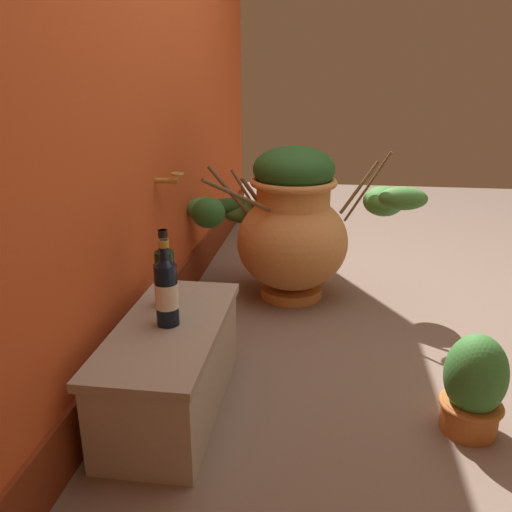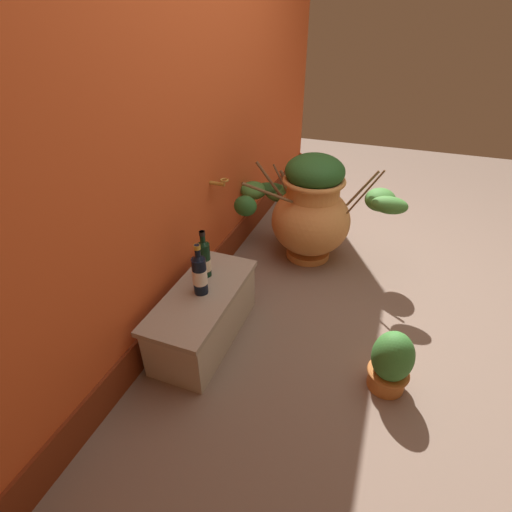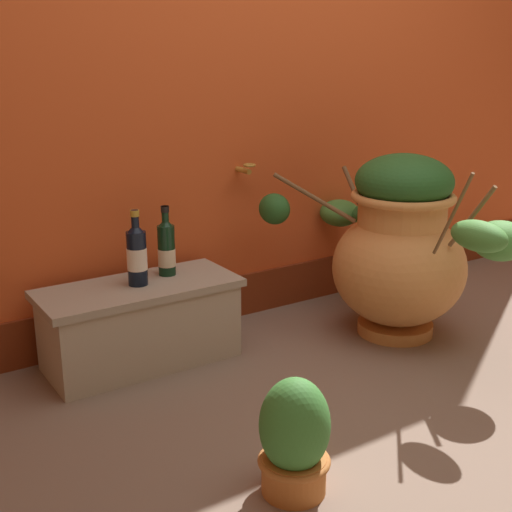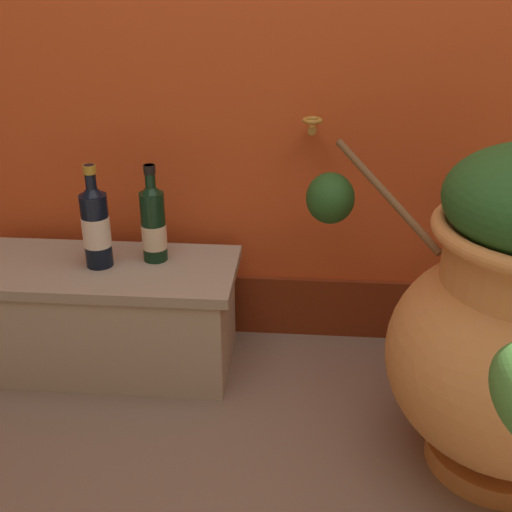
{
  "view_description": "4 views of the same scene",
  "coord_description": "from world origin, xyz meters",
  "px_view_note": "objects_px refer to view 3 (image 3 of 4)",
  "views": [
    {
      "loc": [
        -2.25,
        0.37,
        1.13
      ],
      "look_at": [
        -0.09,
        0.67,
        0.38
      ],
      "focal_mm": 36.83,
      "sensor_mm": 36.0,
      "label": 1
    },
    {
      "loc": [
        -2.11,
        0.03,
        1.62
      ],
      "look_at": [
        -0.25,
        0.74,
        0.32
      ],
      "focal_mm": 26.65,
      "sensor_mm": 36.0,
      "label": 2
    },
    {
      "loc": [
        -1.68,
        -1.46,
        1.2
      ],
      "look_at": [
        -0.25,
        0.72,
        0.41
      ],
      "focal_mm": 47.24,
      "sensor_mm": 36.0,
      "label": 3
    },
    {
      "loc": [
        -0.12,
        -0.73,
        1.14
      ],
      "look_at": [
        -0.24,
        0.75,
        0.44
      ],
      "focal_mm": 44.94,
      "sensor_mm": 36.0,
      "label": 4
    }
  ],
  "objects_px": {
    "terracotta_urn": "(399,247)",
    "wine_bottle_left": "(166,247)",
    "wine_bottle_middle": "(137,253)",
    "potted_shrub": "(294,439)"
  },
  "relations": [
    {
      "from": "wine_bottle_middle",
      "to": "potted_shrub",
      "type": "bearing_deg",
      "value": -89.36
    },
    {
      "from": "potted_shrub",
      "to": "wine_bottle_middle",
      "type": "bearing_deg",
      "value": 90.64
    },
    {
      "from": "potted_shrub",
      "to": "terracotta_urn",
      "type": "bearing_deg",
      "value": 32.61
    },
    {
      "from": "terracotta_urn",
      "to": "wine_bottle_left",
      "type": "relative_size",
      "value": 4.23
    },
    {
      "from": "wine_bottle_middle",
      "to": "wine_bottle_left",
      "type": "bearing_deg",
      "value": 18.7
    },
    {
      "from": "wine_bottle_middle",
      "to": "potted_shrub",
      "type": "xyz_separation_m",
      "value": [
        0.01,
        -1.02,
        -0.29
      ]
    },
    {
      "from": "terracotta_urn",
      "to": "wine_bottle_left",
      "type": "height_order",
      "value": "terracotta_urn"
    },
    {
      "from": "wine_bottle_middle",
      "to": "potted_shrub",
      "type": "relative_size",
      "value": 0.85
    },
    {
      "from": "terracotta_urn",
      "to": "wine_bottle_middle",
      "type": "bearing_deg",
      "value": 162.31
    },
    {
      "from": "terracotta_urn",
      "to": "potted_shrub",
      "type": "relative_size",
      "value": 3.45
    }
  ]
}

